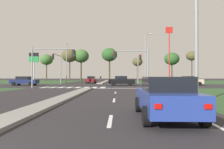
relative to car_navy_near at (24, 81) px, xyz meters
name	(u,v)px	position (x,y,z in m)	size (l,w,h in m)	color
ground_plane	(95,86)	(12.02, -0.56, -0.78)	(200.00, 200.00, 0.00)	#282628
grass_verge_far_left	(17,82)	(-13.48, 23.94, -0.77)	(35.00, 35.00, 0.01)	#2D4C28
grass_verge_far_right	(196,82)	(37.52, 23.94, -0.77)	(35.00, 35.00, 0.01)	#2D4C28
median_island_near	(64,98)	(12.02, -19.56, -0.71)	(1.20, 22.00, 0.14)	gray
median_island_far	(105,81)	(12.02, 24.44, -0.71)	(1.20, 36.00, 0.14)	gray
lane_dash_near	(110,121)	(15.52, -26.50, -0.77)	(0.14, 2.00, 0.01)	silver
lane_dash_second	(114,100)	(15.52, -20.50, -0.77)	(0.14, 2.00, 0.01)	silver
lane_dash_third	(115,93)	(15.52, -14.50, -0.77)	(0.14, 2.00, 0.01)	silver
edge_line_right	(160,97)	(18.87, -18.56, -0.77)	(0.14, 24.00, 0.01)	silver
stop_bar_near	(119,88)	(15.82, -7.56, -0.77)	(6.40, 0.50, 0.01)	silver
crosswalk_bar_near	(45,87)	(5.62, -5.76, -0.77)	(0.70, 2.80, 0.01)	silver
crosswalk_bar_second	(53,87)	(6.77, -5.76, -0.77)	(0.70, 2.80, 0.01)	silver
crosswalk_bar_third	(61,87)	(7.92, -5.76, -0.77)	(0.70, 2.80, 0.01)	silver
crosswalk_bar_fourth	(70,87)	(9.07, -5.76, -0.77)	(0.70, 2.80, 0.01)	silver
crosswalk_bar_fifth	(78,87)	(10.22, -5.76, -0.77)	(0.70, 2.80, 0.01)	silver
crosswalk_bar_sixth	(86,87)	(11.37, -5.76, -0.77)	(0.70, 2.80, 0.01)	silver
crosswalk_bar_seventh	(95,87)	(12.52, -5.76, -0.77)	(0.70, 2.80, 0.01)	silver
crosswalk_bar_eighth	(103,87)	(13.67, -5.76, -0.77)	(0.70, 2.80, 0.01)	silver
car_navy_near	(24,81)	(0.00, 0.00, 0.00)	(4.46, 1.95, 1.52)	#161E47
car_blue_second	(166,97)	(17.56, -26.00, 0.01)	(1.98, 4.14, 1.54)	navy
car_black_third	(122,81)	(16.35, -0.13, 0.03)	(4.30, 1.98, 1.59)	black
car_beige_fourth	(189,81)	(27.63, 0.69, 0.02)	(4.17, 2.01, 1.56)	#BCAD8E
car_maroon_fifth	(91,80)	(9.77, 11.25, 0.01)	(1.95, 4.50, 1.55)	maroon
traffic_signal_far_left	(58,63)	(4.42, 4.22, 3.20)	(0.32, 5.07, 5.75)	gray
traffic_signal_far_right	(139,64)	(19.62, 4.35, 3.08)	(0.32, 4.68, 5.60)	gray
traffic_signal_near_right	(134,61)	(17.84, -7.16, 2.76)	(4.70, 0.32, 5.09)	gray
traffic_signal_near_left	(49,59)	(6.62, -7.16, 2.99)	(5.80, 0.32, 5.36)	gray
street_lamp_near	(200,3)	(20.24, -22.39, 4.80)	(1.91, 1.31, 10.08)	gray
street_lamp_second	(146,57)	(20.17, -1.46, 3.78)	(0.98, 1.93, 8.08)	gray
street_lamp_third	(67,61)	(3.99, 12.26, 4.28)	(0.82, 2.01, 9.07)	gray
pedestrian_at_median	(101,78)	(11.74, 12.47, 0.38)	(0.34, 0.34, 1.68)	maroon
fastfood_pole_sign	(169,43)	(29.19, 20.32, 9.57)	(1.80, 0.40, 14.54)	red
fuel_price_totem	(34,61)	(-0.45, 4.87, 3.65)	(1.80, 0.24, 6.05)	silver
treeline_near	(47,60)	(-8.44, 34.05, 6.30)	(4.21, 4.21, 8.92)	#423323
treeline_second	(70,55)	(0.71, 28.73, 7.20)	(4.94, 4.94, 10.11)	#423323
treeline_third	(81,56)	(4.07, 29.74, 7.06)	(4.89, 4.89, 9.97)	#423323
treeline_fourth	(109,55)	(12.97, 30.32, 7.48)	(4.91, 4.91, 10.42)	#423323
treeline_fifth	(137,62)	(22.16, 34.47, 5.50)	(3.39, 3.39, 7.80)	#423323
treeline_sixth	(172,59)	(32.93, 32.07, 6.30)	(4.72, 4.72, 9.13)	#423323
treeline_seventh	(192,56)	(38.09, 28.75, 6.86)	(3.36, 3.36, 9.15)	#423323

